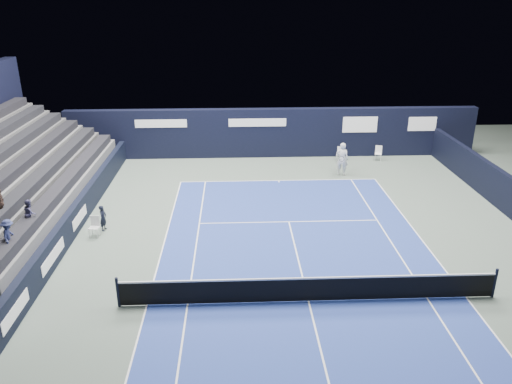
% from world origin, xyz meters
% --- Properties ---
extents(ground, '(48.00, 48.00, 0.00)m').
position_xyz_m(ground, '(0.00, 2.00, 0.00)').
color(ground, '#505F56').
rests_on(ground, ground).
extents(court_surface, '(10.97, 23.77, 0.01)m').
position_xyz_m(court_surface, '(0.00, 0.00, 0.00)').
color(court_surface, navy).
rests_on(court_surface, ground).
extents(folding_chair_back_a, '(0.50, 0.52, 0.88)m').
position_xyz_m(folding_chair_back_a, '(4.17, 15.40, 0.59)').
color(folding_chair_back_a, silver).
rests_on(folding_chair_back_a, ground).
extents(folding_chair_back_b, '(0.51, 0.50, 0.93)m').
position_xyz_m(folding_chair_back_b, '(6.60, 15.36, 0.53)').
color(folding_chair_back_b, white).
rests_on(folding_chair_back_b, ground).
extents(line_judge_chair, '(0.45, 0.44, 0.92)m').
position_xyz_m(line_judge_chair, '(-8.52, 5.35, 0.52)').
color(line_judge_chair, white).
rests_on(line_judge_chair, ground).
extents(line_judge, '(0.36, 0.48, 1.17)m').
position_xyz_m(line_judge, '(-8.29, 5.93, 0.59)').
color(line_judge, black).
rests_on(line_judge, ground).
extents(court_markings, '(11.03, 23.83, 0.00)m').
position_xyz_m(court_markings, '(0.00, 0.00, 0.01)').
color(court_markings, white).
rests_on(court_markings, court_surface).
extents(tennis_net, '(12.90, 0.10, 1.10)m').
position_xyz_m(tennis_net, '(0.00, 0.00, 0.51)').
color(tennis_net, black).
rests_on(tennis_net, ground).
extents(back_sponsor_wall, '(26.00, 0.63, 3.10)m').
position_xyz_m(back_sponsor_wall, '(0.01, 16.50, 1.55)').
color(back_sponsor_wall, black).
rests_on(back_sponsor_wall, ground).
extents(side_barrier_left, '(0.33, 22.00, 1.20)m').
position_xyz_m(side_barrier_left, '(-9.50, 5.97, 0.60)').
color(side_barrier_left, black).
rests_on(side_barrier_left, ground).
extents(tennis_player, '(0.83, 0.96, 1.93)m').
position_xyz_m(tennis_player, '(3.71, 12.69, 0.97)').
color(tennis_player, silver).
rests_on(tennis_player, ground).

